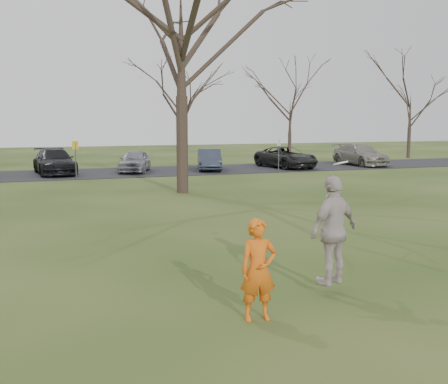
{
  "coord_description": "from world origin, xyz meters",
  "views": [
    {
      "loc": [
        -4.19,
        -7.71,
        3.16
      ],
      "look_at": [
        0.0,
        4.0,
        1.5
      ],
      "focal_mm": 43.03,
      "sensor_mm": 36.0,
      "label": 1
    }
  ],
  "objects_px": {
    "car_7": "(360,155)",
    "catching_play": "(334,230)",
    "car_4": "(135,161)",
    "car_6": "(286,157)",
    "car_5": "(209,160)",
    "player_defender": "(258,270)",
    "car_3": "(54,161)",
    "big_tree": "(181,29)"
  },
  "relations": [
    {
      "from": "player_defender",
      "to": "big_tree",
      "type": "height_order",
      "value": "big_tree"
    },
    {
      "from": "car_4",
      "to": "car_7",
      "type": "bearing_deg",
      "value": 17.97
    },
    {
      "from": "player_defender",
      "to": "car_6",
      "type": "xyz_separation_m",
      "value": [
        12.6,
        24.57,
        -0.08
      ]
    },
    {
      "from": "car_3",
      "to": "car_7",
      "type": "relative_size",
      "value": 1.02
    },
    {
      "from": "car_3",
      "to": "car_7",
      "type": "height_order",
      "value": "car_3"
    },
    {
      "from": "car_5",
      "to": "car_6",
      "type": "height_order",
      "value": "car_6"
    },
    {
      "from": "car_3",
      "to": "car_4",
      "type": "distance_m",
      "value": 4.69
    },
    {
      "from": "player_defender",
      "to": "big_tree",
      "type": "distance_m",
      "value": 16.6
    },
    {
      "from": "car_3",
      "to": "car_7",
      "type": "bearing_deg",
      "value": -7.3
    },
    {
      "from": "car_3",
      "to": "catching_play",
      "type": "distance_m",
      "value": 24.93
    },
    {
      "from": "car_4",
      "to": "big_tree",
      "type": "xyz_separation_m",
      "value": [
        0.3,
        -9.88,
        6.29
      ]
    },
    {
      "from": "car_5",
      "to": "big_tree",
      "type": "xyz_separation_m",
      "value": [
        -4.35,
        -9.49,
        6.3
      ]
    },
    {
      "from": "player_defender",
      "to": "car_6",
      "type": "height_order",
      "value": "player_defender"
    },
    {
      "from": "car_3",
      "to": "car_6",
      "type": "height_order",
      "value": "car_3"
    },
    {
      "from": "catching_play",
      "to": "big_tree",
      "type": "xyz_separation_m",
      "value": [
        1.12,
        14.43,
        5.8
      ]
    },
    {
      "from": "car_6",
      "to": "catching_play",
      "type": "distance_m",
      "value": 26.21
    },
    {
      "from": "car_7",
      "to": "catching_play",
      "type": "distance_m",
      "value": 29.19
    },
    {
      "from": "car_7",
      "to": "catching_play",
      "type": "height_order",
      "value": "catching_play"
    },
    {
      "from": "car_3",
      "to": "car_7",
      "type": "distance_m",
      "value": 20.54
    },
    {
      "from": "car_5",
      "to": "big_tree",
      "type": "relative_size",
      "value": 0.29
    },
    {
      "from": "player_defender",
      "to": "car_5",
      "type": "distance_m",
      "value": 25.67
    },
    {
      "from": "car_3",
      "to": "car_6",
      "type": "distance_m",
      "value": 14.69
    },
    {
      "from": "catching_play",
      "to": "big_tree",
      "type": "height_order",
      "value": "big_tree"
    },
    {
      "from": "big_tree",
      "to": "player_defender",
      "type": "bearing_deg",
      "value": -100.86
    },
    {
      "from": "car_3",
      "to": "car_5",
      "type": "distance_m",
      "value": 9.35
    },
    {
      "from": "car_5",
      "to": "catching_play",
      "type": "xyz_separation_m",
      "value": [
        -5.47,
        -23.92,
        0.49
      ]
    },
    {
      "from": "player_defender",
      "to": "car_5",
      "type": "bearing_deg",
      "value": 79.41
    },
    {
      "from": "car_6",
      "to": "car_7",
      "type": "relative_size",
      "value": 1.0
    },
    {
      "from": "player_defender",
      "to": "car_7",
      "type": "xyz_separation_m",
      "value": [
        18.45,
        24.66,
        -0.05
      ]
    },
    {
      "from": "player_defender",
      "to": "car_4",
      "type": "bearing_deg",
      "value": 89.88
    },
    {
      "from": "car_4",
      "to": "car_6",
      "type": "distance_m",
      "value": 10.01
    },
    {
      "from": "car_5",
      "to": "car_7",
      "type": "relative_size",
      "value": 0.81
    },
    {
      "from": "car_6",
      "to": "car_7",
      "type": "xyz_separation_m",
      "value": [
        5.85,
        0.08,
        0.03
      ]
    },
    {
      "from": "car_3",
      "to": "catching_play",
      "type": "relative_size",
      "value": 2.25
    },
    {
      "from": "car_5",
      "to": "catching_play",
      "type": "relative_size",
      "value": 1.79
    },
    {
      "from": "car_5",
      "to": "car_7",
      "type": "distance_m",
      "value": 11.2
    },
    {
      "from": "car_4",
      "to": "car_6",
      "type": "relative_size",
      "value": 0.79
    },
    {
      "from": "car_4",
      "to": "car_5",
      "type": "xyz_separation_m",
      "value": [
        4.65,
        -0.39,
        -0.01
      ]
    },
    {
      "from": "car_3",
      "to": "car_4",
      "type": "height_order",
      "value": "car_3"
    },
    {
      "from": "car_7",
      "to": "car_6",
      "type": "bearing_deg",
      "value": 179.94
    },
    {
      "from": "player_defender",
      "to": "car_4",
      "type": "height_order",
      "value": "player_defender"
    },
    {
      "from": "car_4",
      "to": "car_7",
      "type": "xyz_separation_m",
      "value": [
        15.85,
        -0.35,
        0.05
      ]
    }
  ]
}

